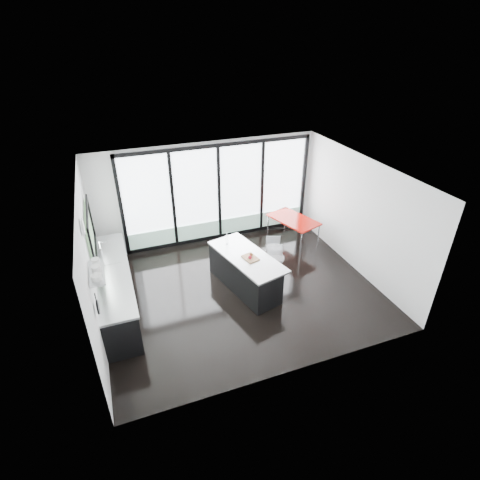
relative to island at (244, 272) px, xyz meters
name	(u,v)px	position (x,y,z in m)	size (l,w,h in m)	color
floor	(240,290)	(-0.13, -0.09, -0.42)	(6.00, 5.00, 0.00)	black
ceiling	(241,175)	(-0.13, -0.09, 2.38)	(6.00, 5.00, 0.00)	white
wall_back	(218,197)	(0.15, 2.37, 0.85)	(6.00, 0.09, 2.80)	silver
wall_front	(296,311)	(-0.13, -2.59, 0.98)	(6.00, 0.00, 2.80)	silver
wall_left	(91,250)	(-3.10, 0.18, 1.14)	(0.26, 5.00, 2.80)	silver
wall_right	(359,215)	(2.87, -0.09, 0.98)	(0.00, 5.00, 2.80)	silver
counter_cabinets	(116,289)	(-2.80, 0.31, 0.04)	(0.69, 3.24, 1.36)	black
island	(244,272)	(0.00, 0.00, 0.00)	(1.32, 2.19, 1.08)	black
bar_stool_near	(275,271)	(0.70, -0.14, -0.05)	(0.47, 0.47, 0.75)	silver
bar_stool_far	(273,259)	(0.88, 0.34, -0.07)	(0.44, 0.44, 0.70)	silver
red_table	(293,231)	(1.99, 1.45, -0.06)	(0.78, 1.37, 0.73)	#991009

